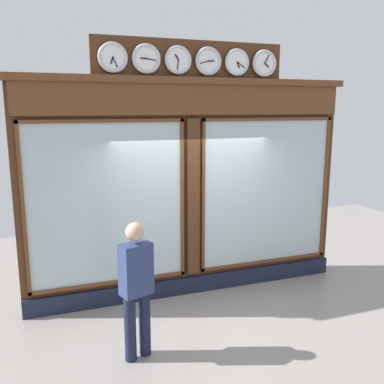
{
  "coord_description": "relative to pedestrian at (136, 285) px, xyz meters",
  "views": [
    {
      "loc": [
        2.17,
        6.03,
        2.97
      ],
      "look_at": [
        0.0,
        0.0,
        1.68
      ],
      "focal_mm": 39.17,
      "sensor_mm": 36.0,
      "label": 1
    }
  ],
  "objects": [
    {
      "name": "shop_facade",
      "position": [
        -1.23,
        -1.62,
        0.82
      ],
      "size": [
        5.28,
        0.42,
        3.94
      ],
      "color": "#4C2B16",
      "rests_on": "ground_plane"
    },
    {
      "name": "pedestrian",
      "position": [
        0.0,
        0.0,
        0.0
      ],
      "size": [
        0.41,
        0.32,
        1.69
      ],
      "color": "#191E38",
      "rests_on": "ground_plane"
    }
  ]
}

